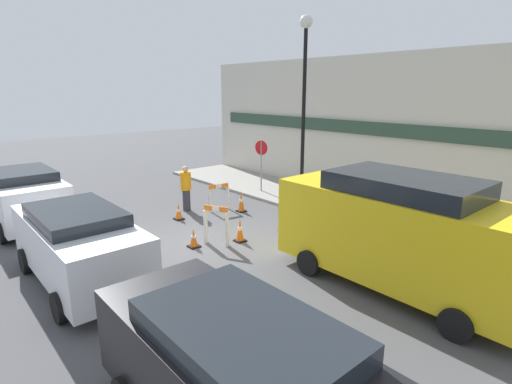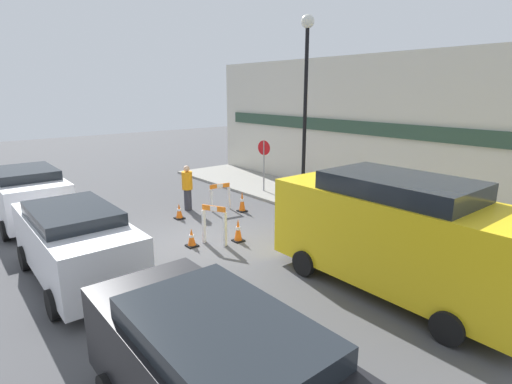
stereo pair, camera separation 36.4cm
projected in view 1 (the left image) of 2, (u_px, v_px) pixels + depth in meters
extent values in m
plane|color=#4C4C4F|center=(191.00, 245.00, 11.16)|extent=(60.00, 60.00, 0.00)
cube|color=gray|center=(330.00, 204.00, 15.01)|extent=(18.00, 3.19, 0.11)
cube|color=beige|center=(361.00, 129.00, 15.40)|extent=(18.00, 0.12, 5.50)
cube|color=#2D4738|center=(359.00, 128.00, 15.32)|extent=(16.20, 0.10, 0.50)
cylinder|color=black|center=(301.00, 202.00, 14.61)|extent=(0.29, 0.29, 0.24)
cylinder|color=black|center=(303.00, 121.00, 13.88)|extent=(0.13, 0.13, 6.10)
sphere|color=silver|center=(306.00, 22.00, 13.08)|extent=(0.44, 0.44, 0.44)
cylinder|color=gray|center=(261.00, 166.00, 16.49)|extent=(0.06, 0.06, 2.07)
cylinder|color=red|center=(261.00, 148.00, 16.30)|extent=(0.59, 0.16, 0.60)
cube|color=white|center=(206.00, 227.00, 11.19)|extent=(0.11, 0.14, 0.97)
cube|color=white|center=(227.00, 230.00, 10.95)|extent=(0.11, 0.14, 0.97)
cube|color=orange|center=(216.00, 209.00, 10.93)|extent=(0.65, 0.36, 0.15)
cube|color=white|center=(216.00, 209.00, 10.93)|extent=(0.21, 0.13, 0.14)
cube|color=white|center=(304.00, 215.00, 12.35)|extent=(0.13, 0.14, 0.91)
cube|color=white|center=(300.00, 207.00, 13.18)|extent=(0.13, 0.14, 0.91)
cube|color=orange|center=(303.00, 195.00, 12.63)|extent=(0.73, 0.60, 0.15)
cube|color=white|center=(303.00, 195.00, 12.63)|extent=(0.23, 0.20, 0.14)
cube|color=white|center=(228.00, 198.00, 14.47)|extent=(0.14, 0.08, 0.81)
cube|color=white|center=(210.00, 201.00, 14.11)|extent=(0.14, 0.08, 0.81)
cube|color=orange|center=(219.00, 186.00, 14.17)|extent=(0.14, 0.77, 0.15)
cube|color=white|center=(219.00, 186.00, 14.17)|extent=(0.06, 0.23, 0.14)
cube|color=black|center=(285.00, 231.00, 12.21)|extent=(0.30, 0.30, 0.04)
cone|color=orange|center=(285.00, 221.00, 12.13)|extent=(0.23, 0.22, 0.59)
cylinder|color=white|center=(285.00, 220.00, 12.12)|extent=(0.13, 0.13, 0.08)
cube|color=black|center=(194.00, 246.00, 11.01)|extent=(0.30, 0.30, 0.04)
cone|color=orange|center=(194.00, 237.00, 10.95)|extent=(0.22, 0.22, 0.48)
cylinder|color=white|center=(194.00, 237.00, 10.94)|extent=(0.13, 0.13, 0.07)
cube|color=black|center=(241.00, 211.00, 14.22)|extent=(0.30, 0.30, 0.04)
cone|color=orange|center=(241.00, 201.00, 14.13)|extent=(0.23, 0.22, 0.69)
cylinder|color=white|center=(241.00, 200.00, 14.12)|extent=(0.13, 0.13, 0.10)
cube|color=black|center=(179.00, 219.00, 13.36)|extent=(0.30, 0.30, 0.04)
cone|color=orange|center=(179.00, 211.00, 13.30)|extent=(0.22, 0.23, 0.50)
cylinder|color=white|center=(178.00, 210.00, 13.29)|extent=(0.13, 0.13, 0.07)
cube|color=black|center=(240.00, 241.00, 11.43)|extent=(0.30, 0.30, 0.04)
cone|color=orange|center=(240.00, 229.00, 11.34)|extent=(0.23, 0.23, 0.63)
cylinder|color=white|center=(240.00, 228.00, 11.33)|extent=(0.13, 0.13, 0.09)
cylinder|color=#33333D|center=(187.00, 200.00, 14.26)|extent=(0.32, 0.32, 0.77)
cylinder|color=orange|center=(186.00, 181.00, 14.08)|extent=(0.45, 0.45, 0.64)
sphere|color=#DBAD89|center=(185.00, 169.00, 13.97)|extent=(0.26, 0.26, 0.22)
cube|color=silver|center=(25.00, 198.00, 12.57)|extent=(4.14, 1.80, 1.23)
cube|color=#1E2328|center=(22.00, 179.00, 12.41)|extent=(2.28, 1.66, 0.55)
cylinder|color=black|center=(70.00, 220.00, 12.35)|extent=(0.60, 0.18, 0.60)
cylinder|color=black|center=(2.00, 233.00, 11.21)|extent=(0.60, 0.18, 0.60)
cylinder|color=black|center=(47.00, 203.00, 14.23)|extent=(0.60, 0.18, 0.60)
cube|color=silver|center=(79.00, 245.00, 8.79)|extent=(4.43, 1.70, 1.17)
cube|color=#1E2328|center=(76.00, 220.00, 8.64)|extent=(2.43, 1.56, 0.53)
cylinder|color=black|center=(145.00, 280.00, 8.47)|extent=(0.60, 0.18, 0.60)
cylinder|color=black|center=(59.00, 307.00, 7.39)|extent=(0.60, 0.18, 0.60)
cylinder|color=black|center=(98.00, 243.00, 10.48)|extent=(0.60, 0.18, 0.60)
cylinder|color=black|center=(25.00, 261.00, 9.40)|extent=(0.60, 0.18, 0.60)
cube|color=#1E2328|center=(244.00, 342.00, 4.42)|extent=(2.50, 1.55, 0.54)
cylinder|color=black|center=(229.00, 346.00, 6.28)|extent=(0.60, 0.18, 0.60)
cube|color=yellow|center=(400.00, 235.00, 8.46)|extent=(5.43, 1.94, 1.83)
cube|color=#1E2328|center=(404.00, 194.00, 8.23)|extent=(2.99, 1.78, 0.77)
cylinder|color=black|center=(498.00, 289.00, 8.07)|extent=(0.60, 0.18, 0.60)
cylinder|color=black|center=(456.00, 325.00, 6.84)|extent=(0.60, 0.18, 0.60)
cylinder|color=black|center=(358.00, 242.00, 10.54)|extent=(0.60, 0.18, 0.60)
cylinder|color=black|center=(309.00, 263.00, 9.30)|extent=(0.60, 0.18, 0.60)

